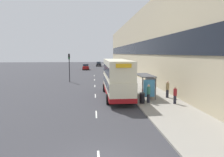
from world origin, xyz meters
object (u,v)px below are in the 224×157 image
at_px(traffic_light_far_kerb, 69,63).
at_px(litter_bin, 142,98).
at_px(car_0, 99,64).
at_px(car_1, 86,67).
at_px(pedestrian_1, 175,95).
at_px(bus_shelter, 147,82).
at_px(double_decker_bus_near, 117,77).
at_px(pedestrian_at_shelter, 148,93).
at_px(pedestrian_2, 167,89).

bearing_deg(traffic_light_far_kerb, litter_bin, -61.77).
bearing_deg(car_0, litter_bin, -87.41).
xyz_separation_m(car_1, pedestrian_1, (10.23, -43.82, 0.12)).
distance_m(bus_shelter, litter_bin, 3.40).
xyz_separation_m(car_0, car_1, (-4.40, -15.82, 0.00)).
height_order(bus_shelter, litter_bin, bus_shelter).
bearing_deg(traffic_light_far_kerb, double_decker_bus_near, -62.06).
xyz_separation_m(pedestrian_1, traffic_light_far_kerb, (-12.10, 17.13, 2.36)).
relative_size(car_0, pedestrian_at_shelter, 2.07).
bearing_deg(pedestrian_2, traffic_light_far_kerb, 130.78).
xyz_separation_m(car_1, traffic_light_far_kerb, (-1.88, -26.69, 2.48)).
height_order(pedestrian_2, litter_bin, pedestrian_2).
distance_m(double_decker_bus_near, car_1, 39.99).
distance_m(car_0, traffic_light_far_kerb, 43.04).
xyz_separation_m(bus_shelter, car_0, (-3.90, 56.25, -0.99)).
xyz_separation_m(double_decker_bus_near, car_1, (-5.00, 39.65, -1.39)).
height_order(car_0, pedestrian_at_shelter, pedestrian_at_shelter).
bearing_deg(pedestrian_1, car_1, 103.14).
xyz_separation_m(car_0, pedestrian_at_shelter, (3.36, -58.98, 0.19)).
relative_size(pedestrian_2, traffic_light_far_kerb, 0.37).
relative_size(pedestrian_at_shelter, pedestrian_1, 1.08).
xyz_separation_m(car_1, pedestrian_at_shelter, (7.76, -43.15, 0.19)).
xyz_separation_m(pedestrian_at_shelter, traffic_light_far_kerb, (-9.64, 16.47, 2.29)).
bearing_deg(car_0, double_decker_bus_near, -89.38).
distance_m(car_1, pedestrian_at_shelter, 43.84).
bearing_deg(car_0, pedestrian_1, -84.42).
distance_m(bus_shelter, pedestrian_at_shelter, 2.89).
bearing_deg(bus_shelter, litter_bin, -112.64).
xyz_separation_m(double_decker_bus_near, litter_bin, (2.07, -3.70, -1.61)).
xyz_separation_m(bus_shelter, traffic_light_far_kerb, (-10.17, 13.74, 1.49)).
bearing_deg(pedestrian_1, double_decker_bus_near, 141.44).
bearing_deg(double_decker_bus_near, car_0, 90.62).
relative_size(car_0, pedestrian_2, 2.05).
bearing_deg(car_0, car_1, -105.53).
distance_m(car_1, traffic_light_far_kerb, 26.87).
bearing_deg(bus_shelter, pedestrian_1, -60.35).
bearing_deg(car_1, pedestrian_at_shelter, 100.20).
relative_size(double_decker_bus_near, pedestrian_at_shelter, 5.65).
relative_size(pedestrian_at_shelter, pedestrian_2, 0.99).
relative_size(double_decker_bus_near, traffic_light_far_kerb, 2.07).
bearing_deg(pedestrian_1, bus_shelter, 119.65).
bearing_deg(double_decker_bus_near, car_1, 97.19).
distance_m(car_0, pedestrian_1, 59.92).
height_order(car_0, traffic_light_far_kerb, traffic_light_far_kerb).
relative_size(bus_shelter, car_0, 1.10).
bearing_deg(bus_shelter, pedestrian_2, -15.72).
height_order(pedestrian_at_shelter, pedestrian_1, pedestrian_at_shelter).
height_order(car_1, pedestrian_1, pedestrian_1).
relative_size(car_1, pedestrian_2, 2.20).
relative_size(bus_shelter, double_decker_bus_near, 0.41).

